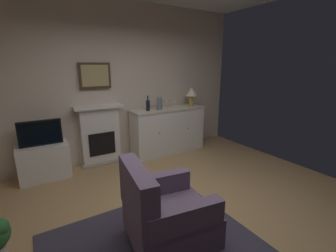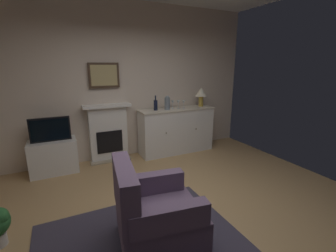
# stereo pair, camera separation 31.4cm
# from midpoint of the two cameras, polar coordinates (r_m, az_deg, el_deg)

# --- Properties ---
(ground_plane) EXTENTS (5.22, 4.67, 0.10)m
(ground_plane) POSITION_cam_midpoint_polar(r_m,az_deg,el_deg) (3.12, 7.30, -21.74)
(ground_plane) COLOR tan
(ground_plane) RESTS_ON ground
(wall_rear) EXTENTS (5.22, 0.06, 2.95)m
(wall_rear) POSITION_cam_midpoint_polar(r_m,az_deg,el_deg) (4.62, -7.95, 10.59)
(wall_rear) COLOR beige
(wall_rear) RESTS_ON ground_plane
(area_rug) EXTENTS (2.07, 1.81, 0.02)m
(area_rug) POSITION_cam_midpoint_polar(r_m,az_deg,el_deg) (2.60, -1.73, -28.73)
(area_rug) COLOR #383342
(area_rug) RESTS_ON ground_plane
(fireplace_unit) EXTENTS (0.87, 0.30, 1.10)m
(fireplace_unit) POSITION_cam_midpoint_polar(r_m,az_deg,el_deg) (4.54, -12.58, -1.63)
(fireplace_unit) COLOR white
(fireplace_unit) RESTS_ON ground_plane
(framed_picture) EXTENTS (0.55, 0.04, 0.45)m
(framed_picture) POSITION_cam_midpoint_polar(r_m,az_deg,el_deg) (4.41, -13.51, 12.04)
(framed_picture) COLOR #473323
(sideboard_cabinet) EXTENTS (1.59, 0.49, 0.94)m
(sideboard_cabinet) POSITION_cam_midpoint_polar(r_m,az_deg,el_deg) (4.88, 3.89, -1.08)
(sideboard_cabinet) COLOR white
(sideboard_cabinet) RESTS_ON ground_plane
(table_lamp) EXTENTS (0.26, 0.26, 0.40)m
(table_lamp) POSITION_cam_midpoint_polar(r_m,az_deg,el_deg) (5.05, 9.96, 7.94)
(table_lamp) COLOR #B79338
(table_lamp) RESTS_ON sideboard_cabinet
(wine_bottle) EXTENTS (0.08, 0.08, 0.29)m
(wine_bottle) POSITION_cam_midpoint_polar(r_m,az_deg,el_deg) (4.54, -1.10, 5.21)
(wine_bottle) COLOR black
(wine_bottle) RESTS_ON sideboard_cabinet
(wine_glass_left) EXTENTS (0.07, 0.07, 0.16)m
(wine_glass_left) POSITION_cam_midpoint_polar(r_m,az_deg,el_deg) (4.74, 3.06, 5.77)
(wine_glass_left) COLOR silver
(wine_glass_left) RESTS_ON sideboard_cabinet
(wine_glass_center) EXTENTS (0.07, 0.07, 0.16)m
(wine_glass_center) POSITION_cam_midpoint_polar(r_m,az_deg,el_deg) (4.75, 4.48, 5.78)
(wine_glass_center) COLOR silver
(wine_glass_center) RESTS_ON sideboard_cabinet
(wine_glass_right) EXTENTS (0.07, 0.07, 0.16)m
(wine_glass_right) POSITION_cam_midpoint_polar(r_m,az_deg,el_deg) (4.78, 5.80, 5.80)
(wine_glass_right) COLOR silver
(wine_glass_right) RESTS_ON sideboard_cabinet
(vase_decorative) EXTENTS (0.11, 0.11, 0.28)m
(vase_decorative) POSITION_cam_midpoint_polar(r_m,az_deg,el_deg) (4.60, 1.78, 5.74)
(vase_decorative) COLOR slate
(vase_decorative) RESTS_ON sideboard_cabinet
(tv_cabinet) EXTENTS (0.75, 0.42, 0.58)m
(tv_cabinet) POSITION_cam_midpoint_polar(r_m,az_deg,el_deg) (4.37, -24.49, -6.92)
(tv_cabinet) COLOR white
(tv_cabinet) RESTS_ON ground_plane
(tv_set) EXTENTS (0.62, 0.07, 0.40)m
(tv_set) POSITION_cam_midpoint_polar(r_m,az_deg,el_deg) (4.20, -25.19, -0.81)
(tv_set) COLOR black
(tv_set) RESTS_ON tv_cabinet
(armchair) EXTENTS (0.91, 0.87, 0.92)m
(armchair) POSITION_cam_midpoint_polar(r_m,az_deg,el_deg) (2.45, 0.23, -20.70)
(armchair) COLOR #604C66
(armchair) RESTS_ON ground_plane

